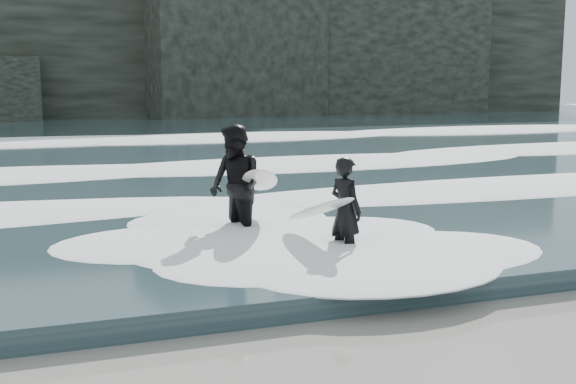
# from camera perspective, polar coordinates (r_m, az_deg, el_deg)

# --- Properties ---
(sea) EXTENTS (90.00, 52.00, 0.30)m
(sea) POSITION_cam_1_polar(r_m,az_deg,el_deg) (33.61, -13.32, 4.28)
(sea) COLOR #25383E
(sea) RESTS_ON ground
(headland) EXTENTS (70.00, 9.00, 10.00)m
(headland) POSITION_cam_1_polar(r_m,az_deg,el_deg) (50.50, -15.73, 11.18)
(headland) COLOR black
(headland) RESTS_ON ground
(foam_near) EXTENTS (60.00, 3.20, 0.20)m
(foam_near) POSITION_cam_1_polar(r_m,az_deg,el_deg) (14.01, -4.14, -0.72)
(foam_near) COLOR white
(foam_near) RESTS_ON sea
(foam_mid) EXTENTS (60.00, 4.00, 0.24)m
(foam_mid) POSITION_cam_1_polar(r_m,az_deg,el_deg) (20.77, -9.32, 2.40)
(foam_mid) COLOR white
(foam_mid) RESTS_ON sea
(foam_far) EXTENTS (60.00, 4.80, 0.30)m
(foam_far) POSITION_cam_1_polar(r_m,az_deg,el_deg) (29.63, -12.47, 4.29)
(foam_far) COLOR white
(foam_far) RESTS_ON sea
(surfer_left) EXTENTS (1.04, 1.87, 1.61)m
(surfer_left) POSITION_cam_1_polar(r_m,az_deg,el_deg) (10.74, 4.15, -1.45)
(surfer_left) COLOR black
(surfer_left) RESTS_ON ground
(surfer_right) EXTENTS (1.54, 2.20, 2.02)m
(surfer_right) POSITION_cam_1_polar(r_m,az_deg,el_deg) (11.80, -4.00, 0.49)
(surfer_right) COLOR black
(surfer_right) RESTS_ON ground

